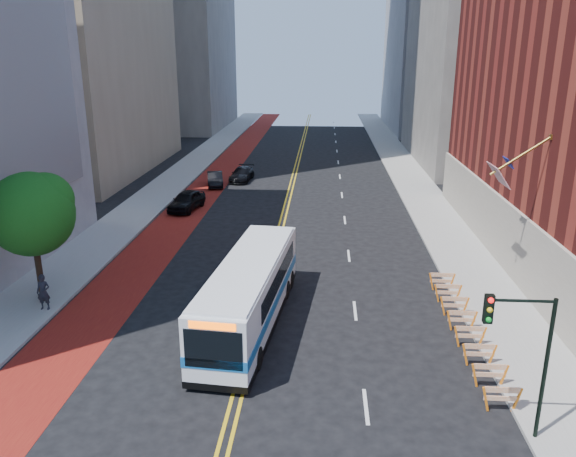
# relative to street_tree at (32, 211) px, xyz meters

# --- Properties ---
(ground) EXTENTS (160.00, 160.00, 0.00)m
(ground) POSITION_rel_street_tree_xyz_m (11.24, -6.04, -4.91)
(ground) COLOR black
(ground) RESTS_ON ground
(sidewalk_left) EXTENTS (4.00, 140.00, 0.15)m
(sidewalk_left) POSITION_rel_street_tree_xyz_m (-0.76, 23.96, -4.84)
(sidewalk_left) COLOR gray
(sidewalk_left) RESTS_ON ground
(sidewalk_right) EXTENTS (4.00, 140.00, 0.15)m
(sidewalk_right) POSITION_rel_street_tree_xyz_m (23.24, 23.96, -4.84)
(sidewalk_right) COLOR gray
(sidewalk_right) RESTS_ON ground
(bus_lane_paint) EXTENTS (3.60, 140.00, 0.01)m
(bus_lane_paint) POSITION_rel_street_tree_xyz_m (3.14, 23.96, -4.91)
(bus_lane_paint) COLOR #630E0E
(bus_lane_paint) RESTS_ON ground
(center_line_inner) EXTENTS (0.14, 140.00, 0.01)m
(center_line_inner) POSITION_rel_street_tree_xyz_m (11.06, 23.96, -4.91)
(center_line_inner) COLOR gold
(center_line_inner) RESTS_ON ground
(center_line_outer) EXTENTS (0.14, 140.00, 0.01)m
(center_line_outer) POSITION_rel_street_tree_xyz_m (11.42, 23.96, -4.91)
(center_line_outer) COLOR gold
(center_line_outer) RESTS_ON ground
(lane_dashes) EXTENTS (0.14, 98.20, 0.01)m
(lane_dashes) POSITION_rel_street_tree_xyz_m (16.04, 31.96, -4.90)
(lane_dashes) COLOR silver
(lane_dashes) RESTS_ON ground
(construction_barriers) EXTENTS (1.42, 10.91, 1.00)m
(construction_barriers) POSITION_rel_street_tree_xyz_m (20.84, -2.62, -4.24)
(construction_barriers) COLOR orange
(construction_barriers) RESTS_ON ground
(street_tree) EXTENTS (4.20, 4.20, 6.70)m
(street_tree) POSITION_rel_street_tree_xyz_m (0.00, 0.00, 0.00)
(street_tree) COLOR black
(street_tree) RESTS_ON sidewalk_left
(traffic_signal) EXTENTS (2.21, 0.34, 5.07)m
(traffic_signal) POSITION_rel_street_tree_xyz_m (20.66, -9.55, -1.19)
(traffic_signal) COLOR black
(traffic_signal) RESTS_ON sidewalk_right
(transit_bus) EXTENTS (3.73, 11.95, 3.23)m
(transit_bus) POSITION_rel_street_tree_xyz_m (11.00, -1.79, -3.23)
(transit_bus) COLOR silver
(transit_bus) RESTS_ON ground
(car_a) EXTENTS (2.63, 4.87, 1.57)m
(car_a) POSITION_rel_street_tree_xyz_m (3.16, 18.11, -4.12)
(car_a) COLOR black
(car_a) RESTS_ON ground
(car_b) EXTENTS (2.26, 4.30, 1.35)m
(car_b) POSITION_rel_street_tree_xyz_m (3.86, 26.80, -4.24)
(car_b) COLOR black
(car_b) RESTS_ON ground
(car_c) EXTENTS (2.28, 4.74, 1.33)m
(car_c) POSITION_rel_street_tree_xyz_m (6.11, 29.31, -4.24)
(car_c) COLOR black
(car_c) RESTS_ON ground
(pedestrian) EXTENTS (0.68, 0.46, 1.82)m
(pedestrian) POSITION_rel_street_tree_xyz_m (0.62, -1.15, -3.85)
(pedestrian) COLOR black
(pedestrian) RESTS_ON sidewalk_left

